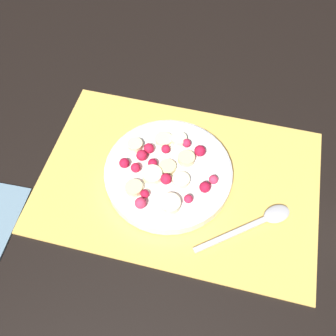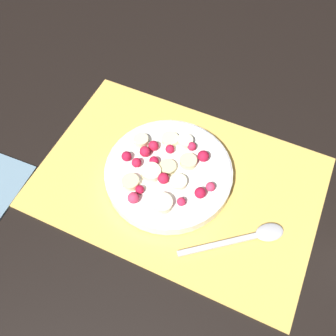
{
  "view_description": "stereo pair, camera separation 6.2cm",
  "coord_description": "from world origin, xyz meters",
  "views": [
    {
      "loc": [
        0.06,
        -0.33,
        0.57
      ],
      "look_at": [
        -0.02,
        -0.0,
        0.04
      ],
      "focal_mm": 40.0,
      "sensor_mm": 36.0,
      "label": 1
    },
    {
      "loc": [
        0.12,
        -0.3,
        0.57
      ],
      "look_at": [
        -0.02,
        -0.0,
        0.04
      ],
      "focal_mm": 40.0,
      "sensor_mm": 36.0,
      "label": 2
    }
  ],
  "objects": [
    {
      "name": "placemat",
      "position": [
        0.0,
        0.0,
        0.0
      ],
      "size": [
        0.48,
        0.32,
        0.01
      ],
      "color": "#E0B251",
      "rests_on": "ground_plane"
    },
    {
      "name": "ground_plane",
      "position": [
        0.0,
        0.0,
        0.0
      ],
      "size": [
        3.0,
        3.0,
        0.0
      ],
      "primitive_type": "plane",
      "color": "black"
    },
    {
      "name": "fruit_bowl",
      "position": [
        -0.02,
        -0.0,
        0.02
      ],
      "size": [
        0.22,
        0.22,
        0.04
      ],
      "color": "white",
      "rests_on": "placemat"
    },
    {
      "name": "spoon",
      "position": [
        0.15,
        -0.05,
        0.01
      ],
      "size": [
        0.15,
        0.12,
        0.01
      ],
      "rotation": [
        0.0,
        0.0,
        6.95
      ],
      "color": "#B2B2B7",
      "rests_on": "placemat"
    }
  ]
}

